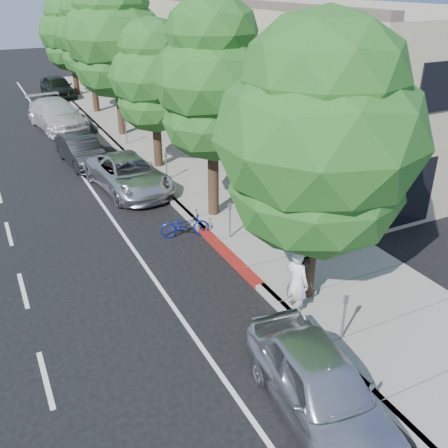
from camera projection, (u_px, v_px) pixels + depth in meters
ground at (244, 272)px, 15.36m from camera, size 120.00×120.00×0.00m
sidewalk at (203, 175)px, 22.65m from camera, size 4.60×56.00×0.15m
curb at (155, 184)px, 21.73m from camera, size 0.30×56.00×0.15m
curb_red_segment at (229, 255)px, 16.12m from camera, size 0.32×4.00×0.15m
storefront_building at (241, 58)px, 32.08m from camera, size 10.00×36.00×7.00m
street_tree_0 at (319, 140)px, 12.07m from camera, size 5.26×5.26×7.67m
street_tree_1 at (212, 83)px, 16.71m from camera, size 4.11×4.11×7.82m
street_tree_2 at (154, 78)px, 21.86m from camera, size 3.94×3.94×6.74m
street_tree_3 at (114, 38)px, 26.18m from camera, size 5.31×5.31×8.57m
street_tree_4 at (88, 36)px, 31.17m from camera, size 4.15×4.15×7.68m
street_tree_5 at (70, 34)px, 36.13m from camera, size 4.44×4.44×7.29m
cyclist at (297, 282)px, 13.09m from camera, size 0.62×0.80×1.93m
bicycle at (185, 225)px, 17.28m from camera, size 1.81×1.03×0.90m
silver_suv at (129, 174)px, 20.98m from camera, size 2.89×5.36×1.43m
dark_sedan at (82, 151)px, 23.89m from camera, size 1.83×4.32×1.39m
white_pickup at (57, 115)px, 29.56m from camera, size 3.05×6.04×1.68m
dark_suv_far at (58, 87)px, 37.21m from camera, size 2.19×4.86×1.62m
near_car_a at (320, 386)px, 10.05m from camera, size 2.27×4.60×1.51m
pedestrian at (240, 179)px, 19.43m from camera, size 0.92×0.72×1.86m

